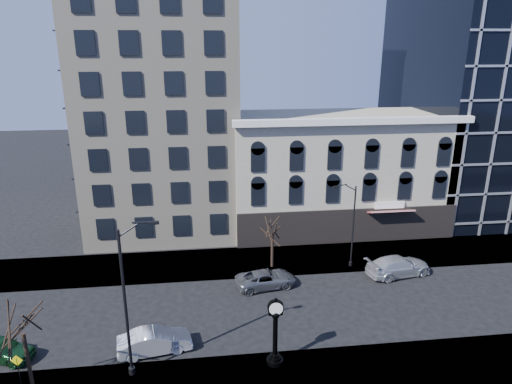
{
  "coord_description": "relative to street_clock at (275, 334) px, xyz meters",
  "views": [
    {
      "loc": [
        -2.0,
        -29.3,
        18.93
      ],
      "look_at": [
        2.0,
        4.0,
        8.0
      ],
      "focal_mm": 32.0,
      "sensor_mm": 36.0,
      "label": 1
    }
  ],
  "objects": [
    {
      "name": "warning_sign",
      "position": [
        -14.85,
        -0.26,
        -0.62
      ],
      "size": [
        0.68,
        0.08,
        2.1
      ],
      "rotation": [
        0.0,
        0.0,
        -0.06
      ],
      "color": "black",
      "rests_on": "sidewalk_near"
    },
    {
      "name": "car_near_a",
      "position": [
        -17.02,
        2.6,
        -1.47
      ],
      "size": [
        4.52,
        2.95,
        1.43
      ],
      "primitive_type": "imported",
      "rotation": [
        0.0,
        0.0,
        1.24
      ],
      "color": "#143F1E",
      "rests_on": "ground"
    },
    {
      "name": "bare_tree_far",
      "position": [
        1.78,
        12.72,
        1.77
      ],
      "size": [
        2.97,
        2.97,
        5.1
      ],
      "color": "black",
      "rests_on": "sidewalk_far"
    },
    {
      "name": "cream_tower",
      "position": [
        -8.08,
        24.91,
        17.13
      ],
      "size": [
        15.9,
        15.4,
        42.5
      ],
      "color": "#BDB198",
      "rests_on": "ground"
    },
    {
      "name": "car_far_a",
      "position": [
        0.79,
        9.48,
        -1.5
      ],
      "size": [
        5.25,
        3.06,
        1.37
      ],
      "primitive_type": "imported",
      "rotation": [
        0.0,
        0.0,
        1.74
      ],
      "color": "#595B60",
      "rests_on": "ground"
    },
    {
      "name": "ground",
      "position": [
        -1.97,
        6.03,
        -2.19
      ],
      "size": [
        160.0,
        160.0,
        0.0
      ],
      "primitive_type": "plane",
      "color": "black",
      "rests_on": "ground"
    },
    {
      "name": "glass_office",
      "position": [
        30.03,
        26.94,
        11.81
      ],
      "size": [
        20.0,
        20.15,
        28.0
      ],
      "color": "black",
      "rests_on": "ground"
    },
    {
      "name": "bare_tree_near",
      "position": [
        -13.72,
        -1.45,
        3.13
      ],
      "size": [
        4.01,
        4.01,
        6.88
      ],
      "color": "black",
      "rests_on": "sidewalk_near"
    },
    {
      "name": "street_lamp_near",
      "position": [
        -7.94,
        0.17,
        5.37
      ],
      "size": [
        2.53,
        0.78,
        9.85
      ],
      "rotation": [
        0.0,
        0.0,
        0.2
      ],
      "color": "black",
      "rests_on": "sidewalk_near"
    },
    {
      "name": "street_clock",
      "position": [
        0.0,
        0.0,
        0.0
      ],
      "size": [
        1.04,
        1.04,
        4.57
      ],
      "rotation": [
        0.0,
        0.0,
        -0.03
      ],
      "color": "black",
      "rests_on": "sidewalk_near"
    },
    {
      "name": "sidewalk_far",
      "position": [
        -1.97,
        14.03,
        -2.13
      ],
      "size": [
        160.0,
        6.0,
        0.12
      ],
      "primitive_type": "cube",
      "color": "gray",
      "rests_on": "ground"
    },
    {
      "name": "street_lamp_far",
      "position": [
        8.18,
        11.92,
        3.85
      ],
      "size": [
        2.01,
        0.61,
        7.84
      ],
      "rotation": [
        0.0,
        0.0,
        3.34
      ],
      "color": "black",
      "rests_on": "sidewalk_far"
    },
    {
      "name": "car_near_b",
      "position": [
        -7.47,
        2.14,
        -1.41
      ],
      "size": [
        4.89,
        2.41,
        1.54
      ],
      "primitive_type": "imported",
      "rotation": [
        0.0,
        0.0,
        1.74
      ],
      "color": "silver",
      "rests_on": "ground"
    },
    {
      "name": "victorian_row",
      "position": [
        10.03,
        21.92,
        3.81
      ],
      "size": [
        22.6,
        11.19,
        12.5
      ],
      "color": "#B2AA93",
      "rests_on": "ground"
    },
    {
      "name": "car_far_b",
      "position": [
        12.33,
        10.13,
        -1.36
      ],
      "size": [
        6.06,
        3.41,
        1.66
      ],
      "primitive_type": "imported",
      "rotation": [
        0.0,
        0.0,
        1.77
      ],
      "color": "#A5A8AD",
      "rests_on": "ground"
    }
  ]
}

